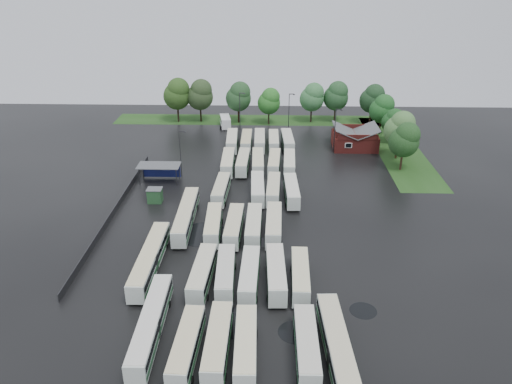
{
  "coord_description": "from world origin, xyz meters",
  "views": [
    {
      "loc": [
        4.39,
        -67.87,
        39.29
      ],
      "look_at": [
        2.0,
        12.0,
        2.5
      ],
      "focal_mm": 35.0,
      "sensor_mm": 36.0,
      "label": 1
    }
  ],
  "objects_px": {
    "brick_building": "(355,140)",
    "artic_bus_east": "(338,352)",
    "minibus": "(225,121)",
    "artic_bus_west_a": "(151,324)"
  },
  "relations": [
    {
      "from": "brick_building",
      "to": "artic_bus_east",
      "type": "xyz_separation_m",
      "value": [
        -12.09,
        -69.53,
        -0.11
      ]
    },
    {
      "from": "artic_bus_east",
      "to": "minibus",
      "type": "relative_size",
      "value": 2.54
    },
    {
      "from": "brick_building",
      "to": "artic_bus_east",
      "type": "relative_size",
      "value": 0.59
    },
    {
      "from": "artic_bus_east",
      "to": "artic_bus_west_a",
      "type": "bearing_deg",
      "value": 165.97
    },
    {
      "from": "brick_building",
      "to": "minibus",
      "type": "distance_m",
      "value": 34.95
    },
    {
      "from": "artic_bus_west_a",
      "to": "artic_bus_east",
      "type": "xyz_separation_m",
      "value": [
        20.92,
        -4.08,
        0.08
      ]
    },
    {
      "from": "artic_bus_west_a",
      "to": "minibus",
      "type": "height_order",
      "value": "artic_bus_west_a"
    },
    {
      "from": "brick_building",
      "to": "artic_bus_west_a",
      "type": "xyz_separation_m",
      "value": [
        -33.02,
        -65.45,
        -0.19
      ]
    },
    {
      "from": "artic_bus_east",
      "to": "minibus",
      "type": "height_order",
      "value": "artic_bus_east"
    },
    {
      "from": "minibus",
      "to": "brick_building",
      "type": "bearing_deg",
      "value": -35.7
    }
  ]
}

